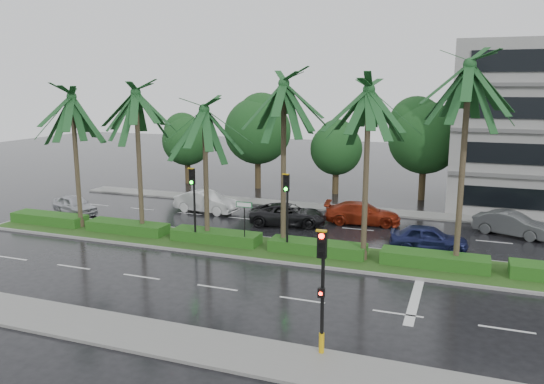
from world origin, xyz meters
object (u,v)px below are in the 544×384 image
(signal_median_left, at_px, (193,194))
(car_silver, at_px, (75,205))
(car_darkgrey, at_px, (288,214))
(car_grey, at_px, (512,224))
(signal_near, at_px, (322,287))
(car_red, at_px, (362,213))
(car_blue, at_px, (429,238))
(street_sign, at_px, (244,213))
(car_white, at_px, (206,202))

(signal_median_left, bearing_deg, car_silver, 162.18)
(car_silver, xyz_separation_m, car_darkgrey, (15.02, 2.51, 0.02))
(car_darkgrey, bearing_deg, car_grey, -92.51)
(signal_near, relative_size, car_grey, 1.00)
(car_red, distance_m, car_grey, 9.01)
(car_darkgrey, relative_size, car_blue, 1.20)
(signal_median_left, xyz_separation_m, street_sign, (3.00, 0.18, -0.87))
(signal_near, distance_m, car_blue, 13.74)
(signal_near, height_order, signal_median_left, signal_median_left)
(car_darkgrey, bearing_deg, signal_median_left, 138.47)
(signal_median_left, distance_m, car_darkgrey, 7.49)
(car_white, relative_size, car_red, 0.95)
(car_blue, bearing_deg, signal_near, 164.48)
(car_blue, bearing_deg, car_darkgrey, 69.47)
(signal_near, xyz_separation_m, car_silver, (-21.52, 13.39, -1.83))
(car_silver, height_order, car_grey, car_grey)
(street_sign, distance_m, car_white, 9.63)
(street_sign, height_order, car_blue, street_sign)
(car_grey, bearing_deg, signal_median_left, 136.67)
(car_silver, bearing_deg, car_white, -45.89)
(street_sign, bearing_deg, signal_near, -54.66)
(car_white, bearing_deg, signal_median_left, -152.14)
(car_white, height_order, car_darkgrey, car_white)
(signal_median_left, height_order, car_grey, signal_median_left)
(car_darkgrey, bearing_deg, street_sign, 163.12)
(car_silver, bearing_deg, car_blue, -70.19)
(street_sign, height_order, car_grey, street_sign)
(signal_near, distance_m, car_red, 18.02)
(car_red, bearing_deg, car_darkgrey, 105.77)
(car_silver, distance_m, car_grey, 28.92)
(signal_near, height_order, street_sign, signal_near)
(street_sign, distance_m, car_red, 9.50)
(signal_near, distance_m, car_darkgrey, 17.27)
(street_sign, relative_size, car_silver, 0.66)
(street_sign, xyz_separation_m, car_darkgrey, (0.50, 6.03, -1.43))
(car_blue, bearing_deg, car_silver, 85.06)
(car_red, xyz_separation_m, car_blue, (4.50, -4.43, -0.00))
(signal_median_left, xyz_separation_m, car_grey, (17.00, 8.50, -2.28))
(signal_near, distance_m, signal_median_left, 13.93)
(street_sign, xyz_separation_m, car_red, (5.00, 7.95, -1.41))
(car_silver, relative_size, car_grey, 0.90)
(signal_near, bearing_deg, car_blue, 79.42)
(car_white, bearing_deg, street_sign, -134.80)
(signal_near, distance_m, car_white, 21.68)
(street_sign, height_order, car_darkgrey, street_sign)
(car_white, xyz_separation_m, car_darkgrey, (6.61, -1.28, -0.07))
(car_silver, xyz_separation_m, car_white, (8.41, 3.79, 0.09))
(car_silver, height_order, car_red, car_red)
(street_sign, height_order, car_red, street_sign)
(signal_median_left, height_order, car_darkgrey, signal_median_left)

